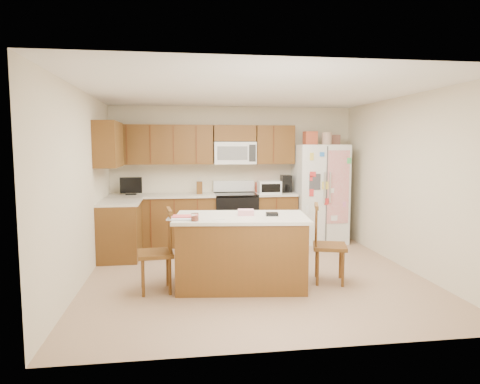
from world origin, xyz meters
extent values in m
plane|color=tan|center=(0.00, 0.00, 0.00)|extent=(4.50, 4.50, 0.00)
cube|color=beige|center=(0.00, 2.25, 1.25)|extent=(4.50, 0.10, 2.50)
cube|color=beige|center=(0.00, -2.25, 1.25)|extent=(4.50, 0.10, 2.50)
cube|color=beige|center=(-2.25, 0.00, 1.25)|extent=(0.10, 4.50, 2.50)
cube|color=beige|center=(2.25, 0.00, 1.25)|extent=(0.10, 4.50, 2.50)
cube|color=white|center=(0.00, 0.00, 2.50)|extent=(4.50, 4.50, 0.04)
cube|color=brown|center=(-1.31, 1.95, 0.44)|extent=(1.87, 0.60, 0.88)
cube|color=brown|center=(0.74, 1.95, 0.44)|extent=(0.72, 0.60, 0.88)
cube|color=brown|center=(-1.95, 1.17, 0.44)|extent=(0.60, 0.95, 0.88)
cube|color=silver|center=(-1.31, 1.94, 0.90)|extent=(1.87, 0.64, 0.04)
cube|color=silver|center=(0.74, 1.94, 0.90)|extent=(0.72, 0.64, 0.04)
cube|color=silver|center=(-1.94, 1.17, 0.90)|extent=(0.64, 0.95, 0.04)
cube|color=brown|center=(-1.32, 2.08, 1.80)|extent=(1.85, 0.33, 0.70)
cube|color=brown|center=(0.75, 2.08, 1.80)|extent=(0.70, 0.33, 0.70)
cube|color=brown|center=(0.00, 2.08, 2.00)|extent=(0.76, 0.33, 0.29)
cube|color=brown|center=(-2.08, 1.17, 1.80)|extent=(0.33, 0.95, 0.70)
cube|color=#56250F|center=(-1.90, 1.92, 1.80)|extent=(0.02, 0.01, 0.66)
cube|color=#56250F|center=(-1.90, 1.65, 0.44)|extent=(0.02, 0.01, 0.84)
cube|color=#56250F|center=(-1.50, 1.92, 1.80)|extent=(0.02, 0.01, 0.66)
cube|color=#56250F|center=(-1.50, 1.65, 0.44)|extent=(0.02, 0.01, 0.84)
cube|color=#56250F|center=(-1.10, 1.92, 1.80)|extent=(0.02, 0.01, 0.66)
cube|color=#56250F|center=(-1.10, 1.65, 0.44)|extent=(0.02, 0.01, 0.84)
cube|color=#56250F|center=(-0.70, 1.92, 1.80)|extent=(0.01, 0.01, 0.66)
cube|color=#56250F|center=(-0.70, 1.65, 0.44)|extent=(0.01, 0.01, 0.84)
cube|color=#56250F|center=(0.70, 1.92, 1.80)|extent=(0.01, 0.01, 0.66)
cube|color=#56250F|center=(0.70, 1.65, 0.44)|extent=(0.01, 0.01, 0.84)
cube|color=white|center=(0.00, 2.06, 1.65)|extent=(0.76, 0.38, 0.40)
cube|color=slate|center=(-0.06, 1.86, 1.65)|extent=(0.54, 0.01, 0.24)
cube|color=#262626|center=(0.30, 1.86, 1.65)|extent=(0.12, 0.01, 0.30)
cube|color=brown|center=(-0.65, 1.95, 1.03)|extent=(0.10, 0.14, 0.22)
cube|color=black|center=(-1.85, 1.97, 0.93)|extent=(0.18, 0.12, 0.02)
cube|color=black|center=(-1.85, 1.97, 1.09)|extent=(0.38, 0.03, 0.28)
cube|color=#E34126|center=(0.58, 2.03, 1.01)|extent=(0.35, 0.22, 0.18)
cube|color=white|center=(0.60, 1.80, 1.04)|extent=(0.40, 0.28, 0.23)
cube|color=black|center=(0.60, 1.66, 1.04)|extent=(0.34, 0.01, 0.15)
cube|color=black|center=(0.96, 2.00, 1.08)|extent=(0.18, 0.22, 0.32)
cylinder|color=black|center=(0.96, 1.93, 1.01)|extent=(0.12, 0.12, 0.12)
cube|color=black|center=(0.00, 1.93, 0.44)|extent=(0.76, 0.64, 0.88)
cube|color=black|center=(0.00, 1.60, 0.42)|extent=(0.68, 0.01, 0.42)
cube|color=black|center=(0.00, 1.93, 0.91)|extent=(0.76, 0.64, 0.03)
cube|color=white|center=(0.00, 2.19, 1.03)|extent=(0.76, 0.10, 0.20)
cube|color=white|center=(1.57, 1.88, 0.90)|extent=(0.90, 0.75, 1.80)
cube|color=#4C4C4C|center=(1.57, 1.49, 0.90)|extent=(0.02, 0.01, 1.75)
cube|color=silver|center=(1.52, 1.47, 1.05)|extent=(0.02, 0.03, 0.55)
cube|color=silver|center=(1.62, 1.47, 1.05)|extent=(0.02, 0.03, 0.55)
cube|color=#3F3F44|center=(1.35, 1.49, 1.15)|extent=(0.20, 0.01, 0.28)
cube|color=#D84C59|center=(1.77, 1.49, 1.05)|extent=(0.42, 0.01, 1.30)
cube|color=#B5492D|center=(1.37, 1.88, 1.92)|extent=(0.22, 0.22, 0.24)
cylinder|color=tan|center=(1.67, 1.82, 1.91)|extent=(0.18, 0.18, 0.22)
cube|color=brown|center=(1.85, 1.96, 1.89)|extent=(0.18, 0.20, 0.18)
cube|color=brown|center=(-0.24, -0.46, 0.43)|extent=(1.66, 1.06, 0.86)
cube|color=silver|center=(-0.24, -0.46, 0.88)|extent=(1.75, 1.15, 0.04)
cylinder|color=#B5492D|center=(-0.83, -0.75, 0.93)|extent=(0.08, 0.08, 0.06)
cylinder|color=white|center=(-0.83, -0.75, 0.95)|extent=(0.09, 0.09, 0.09)
cube|color=pink|center=(-0.17, -0.41, 0.94)|extent=(0.22, 0.17, 0.07)
cube|color=black|center=(0.14, -0.50, 0.92)|extent=(0.16, 0.14, 0.04)
cube|color=white|center=(-1.01, -0.59, 0.91)|extent=(0.33, 0.27, 0.01)
cube|color=#D84C4C|center=(-0.97, -0.51, 0.92)|extent=(0.28, 0.23, 0.01)
cylinder|color=white|center=(-0.54, -0.70, 0.91)|extent=(0.14, 0.04, 0.01)
cube|color=brown|center=(-1.31, -0.52, 0.47)|extent=(0.46, 0.48, 0.05)
cylinder|color=brown|center=(-1.48, -0.36, 0.22)|extent=(0.04, 0.04, 0.45)
cylinder|color=brown|center=(-1.45, -0.71, 0.22)|extent=(0.04, 0.04, 0.45)
cylinder|color=brown|center=(-1.17, -0.32, 0.22)|extent=(0.04, 0.04, 0.45)
cylinder|color=brown|center=(-1.13, -0.68, 0.22)|extent=(0.04, 0.04, 0.45)
cylinder|color=brown|center=(-1.15, -0.34, 0.74)|extent=(0.02, 0.02, 0.50)
cylinder|color=brown|center=(-1.14, -0.42, 0.74)|extent=(0.02, 0.02, 0.50)
cylinder|color=brown|center=(-1.13, -0.50, 0.74)|extent=(0.02, 0.02, 0.50)
cylinder|color=brown|center=(-1.12, -0.58, 0.74)|extent=(0.02, 0.02, 0.50)
cylinder|color=brown|center=(-1.12, -0.65, 0.74)|extent=(0.02, 0.02, 0.50)
cube|color=brown|center=(-1.13, -0.50, 0.99)|extent=(0.08, 0.42, 0.05)
cube|color=brown|center=(-0.15, 0.15, 0.41)|extent=(0.50, 0.49, 0.04)
cylinder|color=brown|center=(0.05, 0.21, 0.19)|extent=(0.03, 0.03, 0.39)
cylinder|color=brown|center=(-0.23, 0.34, 0.19)|extent=(0.03, 0.03, 0.39)
cylinder|color=brown|center=(-0.06, -0.04, 0.19)|extent=(0.03, 0.03, 0.39)
cylinder|color=brown|center=(-0.35, 0.09, 0.19)|extent=(0.03, 0.03, 0.39)
cylinder|color=brown|center=(-0.09, -0.04, 0.65)|extent=(0.02, 0.02, 0.44)
cylinder|color=brown|center=(-0.15, -0.02, 0.65)|extent=(0.02, 0.02, 0.44)
cylinder|color=brown|center=(-0.21, 0.01, 0.65)|extent=(0.02, 0.02, 0.44)
cylinder|color=brown|center=(-0.27, 0.04, 0.65)|extent=(0.02, 0.02, 0.44)
cylinder|color=brown|center=(-0.34, 0.07, 0.65)|extent=(0.02, 0.02, 0.44)
cube|color=brown|center=(-0.21, 0.01, 0.87)|extent=(0.35, 0.18, 0.05)
cube|color=brown|center=(0.92, -0.47, 0.47)|extent=(0.53, 0.54, 0.05)
cylinder|color=brown|center=(1.03, -0.69, 0.23)|extent=(0.04, 0.04, 0.45)
cylinder|color=brown|center=(1.13, -0.34, 0.23)|extent=(0.04, 0.04, 0.45)
cylinder|color=brown|center=(0.72, -0.60, 0.23)|extent=(0.04, 0.04, 0.45)
cylinder|color=brown|center=(0.82, -0.26, 0.23)|extent=(0.04, 0.04, 0.45)
cylinder|color=brown|center=(0.71, -0.57, 0.75)|extent=(0.02, 0.02, 0.51)
cylinder|color=brown|center=(0.73, -0.50, 0.75)|extent=(0.02, 0.02, 0.51)
cylinder|color=brown|center=(0.75, -0.42, 0.75)|extent=(0.02, 0.02, 0.51)
cylinder|color=brown|center=(0.77, -0.35, 0.75)|extent=(0.02, 0.02, 0.51)
cylinder|color=brown|center=(0.80, -0.27, 0.75)|extent=(0.02, 0.02, 0.51)
cube|color=brown|center=(0.75, -0.42, 1.00)|extent=(0.16, 0.42, 0.05)
camera|label=1|loc=(-1.00, -5.71, 1.78)|focal=32.00mm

